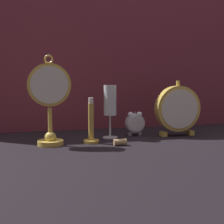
# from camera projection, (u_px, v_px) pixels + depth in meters

# --- Properties ---
(ground_plane) EXTENTS (4.00, 4.00, 0.00)m
(ground_plane) POSITION_uv_depth(u_px,v_px,m) (118.00, 144.00, 1.07)
(ground_plane) COLOR black
(fabric_backdrop_drape) EXTENTS (1.31, 0.01, 0.60)m
(fabric_backdrop_drape) POSITION_uv_depth(u_px,v_px,m) (98.00, 61.00, 1.35)
(fabric_backdrop_drape) COLOR brown
(fabric_backdrop_drape) RESTS_ON ground_plane
(pocket_watch_on_stand) EXTENTS (0.14, 0.09, 0.30)m
(pocket_watch_on_stand) POSITION_uv_depth(u_px,v_px,m) (50.00, 102.00, 1.04)
(pocket_watch_on_stand) COLOR gold
(pocket_watch_on_stand) RESTS_ON ground_plane
(alarm_clock_twin_bell) EXTENTS (0.07, 0.03, 0.09)m
(alarm_clock_twin_bell) POSITION_uv_depth(u_px,v_px,m) (135.00, 122.00, 1.23)
(alarm_clock_twin_bell) COLOR silver
(alarm_clock_twin_bell) RESTS_ON ground_plane
(mantel_clock_silver) EXTENTS (0.18, 0.04, 0.22)m
(mantel_clock_silver) POSITION_uv_depth(u_px,v_px,m) (178.00, 109.00, 1.21)
(mantel_clock_silver) COLOR gold
(mantel_clock_silver) RESTS_ON ground_plane
(champagne_flute) EXTENTS (0.06, 0.06, 0.20)m
(champagne_flute) POSITION_uv_depth(u_px,v_px,m) (111.00, 104.00, 1.17)
(champagne_flute) COLOR silver
(champagne_flute) RESTS_ON ground_plane
(brass_candlestick) EXTENTS (0.06, 0.06, 0.16)m
(brass_candlestick) POSITION_uv_depth(u_px,v_px,m) (91.00, 128.00, 1.08)
(brass_candlestick) COLOR gold
(brass_candlestick) RESTS_ON ground_plane
(wine_cork) EXTENTS (0.04, 0.02, 0.02)m
(wine_cork) POSITION_uv_depth(u_px,v_px,m) (119.00, 142.00, 1.04)
(wine_cork) COLOR tan
(wine_cork) RESTS_ON ground_plane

